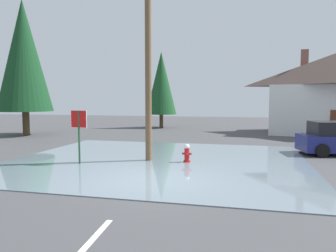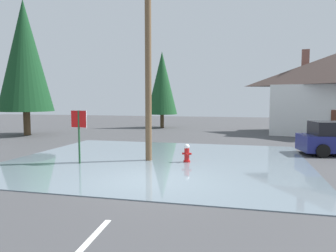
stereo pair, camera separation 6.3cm
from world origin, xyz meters
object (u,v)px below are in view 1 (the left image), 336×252
(pine_tree_tall_left, at_px, (161,83))
(utility_pole, at_px, (148,44))
(stop_sign_near, at_px, (79,126))
(fire_hydrant, at_px, (187,154))
(house, at_px, (336,92))
(pine_tree_mid_left, at_px, (24,56))

(pine_tree_tall_left, bearing_deg, utility_pole, -77.26)
(pine_tree_tall_left, bearing_deg, stop_sign_near, -86.48)
(fire_hydrant, xyz_separation_m, utility_pole, (-1.73, -0.00, 4.71))
(house, relative_size, pine_tree_mid_left, 1.07)
(fire_hydrant, height_order, pine_tree_tall_left, pine_tree_tall_left)
(utility_pole, xyz_separation_m, pine_tree_mid_left, (-12.14, 7.76, 0.88))
(utility_pole, bearing_deg, pine_tree_tall_left, 102.74)
(house, height_order, pine_tree_tall_left, pine_tree_tall_left)
(stop_sign_near, bearing_deg, fire_hydrant, 17.74)
(utility_pole, xyz_separation_m, house, (10.93, 13.76, -1.84))
(fire_hydrant, bearing_deg, pine_tree_tall_left, 108.30)
(house, height_order, pine_tree_mid_left, pine_tree_mid_left)
(fire_hydrant, bearing_deg, pine_tree_mid_left, 150.78)
(fire_hydrant, relative_size, pine_tree_mid_left, 0.08)
(pine_tree_mid_left, bearing_deg, fire_hydrant, -29.22)
(stop_sign_near, relative_size, fire_hydrant, 2.80)
(utility_pole, height_order, pine_tree_tall_left, utility_pole)
(pine_tree_tall_left, distance_m, pine_tree_mid_left, 12.24)
(stop_sign_near, distance_m, house, 20.40)
(fire_hydrant, bearing_deg, house, 56.21)
(utility_pole, height_order, house, utility_pole)
(stop_sign_near, xyz_separation_m, pine_tree_tall_left, (-1.10, 17.87, 2.64))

